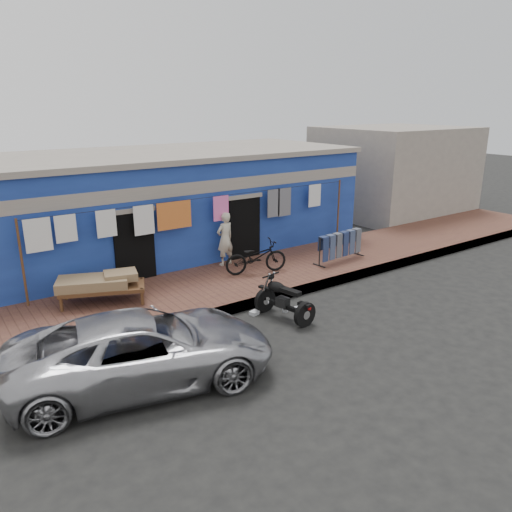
{
  "coord_description": "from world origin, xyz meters",
  "views": [
    {
      "loc": [
        -6.85,
        -7.77,
        4.85
      ],
      "look_at": [
        0.0,
        2.0,
        1.15
      ],
      "focal_mm": 35.0,
      "sensor_mm": 36.0,
      "label": 1
    }
  ],
  "objects_px": {
    "jeans_rack": "(340,246)",
    "motorcycle": "(284,299)",
    "charpoy": "(103,289)",
    "car": "(143,348)",
    "bicycle": "(256,253)",
    "seated_person": "(225,239)"
  },
  "relations": [
    {
      "from": "charpoy",
      "to": "car",
      "type": "bearing_deg",
      "value": -97.43
    },
    {
      "from": "bicycle",
      "to": "jeans_rack",
      "type": "xyz_separation_m",
      "value": [
        2.73,
        -0.51,
        -0.12
      ]
    },
    {
      "from": "motorcycle",
      "to": "charpoy",
      "type": "distance_m",
      "value": 4.32
    },
    {
      "from": "seated_person",
      "to": "bicycle",
      "type": "bearing_deg",
      "value": 96.06
    },
    {
      "from": "bicycle",
      "to": "seated_person",
      "type": "bearing_deg",
      "value": 31.53
    },
    {
      "from": "car",
      "to": "motorcycle",
      "type": "distance_m",
      "value": 3.83
    },
    {
      "from": "car",
      "to": "charpoy",
      "type": "distance_m",
      "value": 3.55
    },
    {
      "from": "charpoy",
      "to": "bicycle",
      "type": "bearing_deg",
      "value": -4.52
    },
    {
      "from": "car",
      "to": "seated_person",
      "type": "height_order",
      "value": "seated_person"
    },
    {
      "from": "seated_person",
      "to": "jeans_rack",
      "type": "distance_m",
      "value": 3.47
    },
    {
      "from": "bicycle",
      "to": "motorcycle",
      "type": "relative_size",
      "value": 1.09
    },
    {
      "from": "car",
      "to": "seated_person",
      "type": "distance_m",
      "value": 6.15
    },
    {
      "from": "bicycle",
      "to": "motorcycle",
      "type": "height_order",
      "value": "bicycle"
    },
    {
      "from": "bicycle",
      "to": "charpoy",
      "type": "bearing_deg",
      "value": 101.47
    },
    {
      "from": "charpoy",
      "to": "seated_person",
      "type": "bearing_deg",
      "value": 11.44
    },
    {
      "from": "car",
      "to": "motorcycle",
      "type": "relative_size",
      "value": 2.95
    },
    {
      "from": "charpoy",
      "to": "jeans_rack",
      "type": "xyz_separation_m",
      "value": [
        6.95,
        -0.84,
        0.1
      ]
    },
    {
      "from": "seated_person",
      "to": "bicycle",
      "type": "relative_size",
      "value": 0.9
    },
    {
      "from": "motorcycle",
      "to": "charpoy",
      "type": "height_order",
      "value": "motorcycle"
    },
    {
      "from": "seated_person",
      "to": "jeans_rack",
      "type": "bearing_deg",
      "value": 142.35
    },
    {
      "from": "jeans_rack",
      "to": "motorcycle",
      "type": "bearing_deg",
      "value": -151.9
    },
    {
      "from": "car",
      "to": "bicycle",
      "type": "height_order",
      "value": "bicycle"
    }
  ]
}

